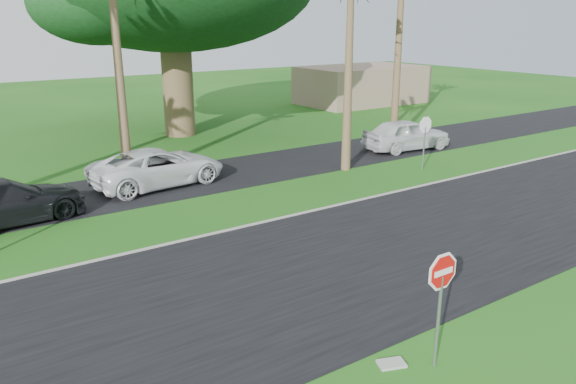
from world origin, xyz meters
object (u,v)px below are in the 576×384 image
at_px(stop_sign_near, 441,287).
at_px(car_dark, 2,202).
at_px(stop_sign_far, 425,132).
at_px(car_pickup, 407,135).
at_px(car_minivan, 158,167).

distance_m(stop_sign_near, car_dark, 15.15).
bearing_deg(stop_sign_far, car_pickup, -124.59).
bearing_deg(stop_sign_near, car_dark, 112.85).
bearing_deg(stop_sign_far, stop_sign_near, 43.73).
bearing_deg(car_dark, car_pickup, -96.20).
xyz_separation_m(car_dark, car_minivan, (6.17, 1.48, -0.00)).
relative_size(stop_sign_far, car_dark, 0.48).
bearing_deg(stop_sign_near, stop_sign_far, 43.73).
height_order(stop_sign_near, car_pickup, stop_sign_near).
distance_m(stop_sign_far, car_minivan, 12.08).
distance_m(car_minivan, car_pickup, 13.53).
bearing_deg(car_minivan, car_dark, 97.54).
height_order(car_dark, car_minivan, car_dark).
distance_m(stop_sign_near, car_pickup, 19.90).
bearing_deg(car_pickup, stop_sign_far, 152.30).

